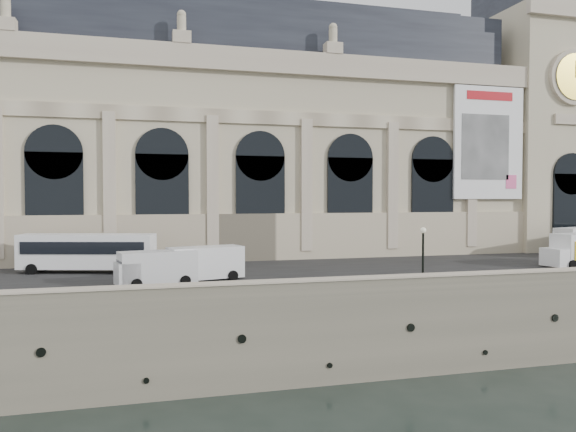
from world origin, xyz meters
The scene contains 10 objects.
ground centered at (0.00, 0.00, 0.00)m, with size 260.00×260.00×0.00m, color black.
quay centered at (0.00, 35.00, 3.00)m, with size 160.00×70.00×6.00m, color gray.
street centered at (0.00, 14.00, 6.03)m, with size 160.00×24.00×0.06m, color #2D2D2D.
parapet centered at (0.00, 0.60, 6.62)m, with size 160.00×1.40×1.21m.
museum centered at (-5.98, 30.86, 19.72)m, with size 69.00×18.70×29.10m.
clock_pavilion centered at (34.00, 27.93, 23.42)m, with size 13.00×14.72×36.70m.
bus_left centered at (-20.75, 16.86, 7.94)m, with size 11.97×5.49×3.46m.
van_b centered at (-15.35, 8.08, 7.35)m, with size 6.26×3.41×2.64m.
van_c centered at (-11.53, 9.69, 7.40)m, with size 6.52×3.74×2.74m.
lamp_right centered at (4.33, 2.58, 8.22)m, with size 0.46×0.46×4.47m.
Camera 1 is at (-16.47, -35.41, 12.79)m, focal length 35.00 mm.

